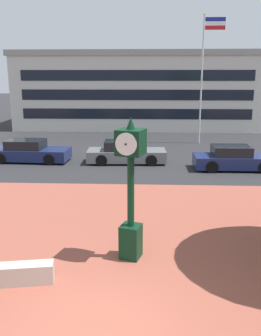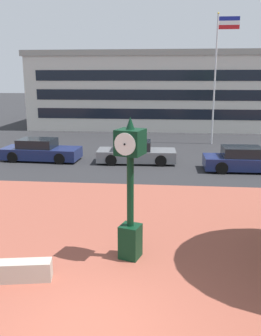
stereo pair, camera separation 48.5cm
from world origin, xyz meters
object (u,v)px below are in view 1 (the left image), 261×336
(car_street_far, at_px, (29,152))
(street_clock, at_px, (131,188))
(civic_building, at_px, (138,89))
(car_street_near, at_px, (126,153))
(car_street_mid, at_px, (234,159))
(flagpole_primary, at_px, (204,71))

(car_street_far, bearing_deg, street_clock, 32.28)
(car_street_far, relative_size, civic_building, 0.20)
(car_street_near, bearing_deg, civic_building, 177.02)
(street_clock, bearing_deg, car_street_mid, 81.06)
(car_street_far, xyz_separation_m, flagpole_primary, (10.91, 6.51, 4.68))
(car_street_mid, bearing_deg, flagpole_primary, -175.82)
(car_street_mid, relative_size, civic_building, 0.19)
(car_street_far, distance_m, flagpole_primary, 13.54)
(street_clock, bearing_deg, flagpole_primary, 93.89)
(car_street_far, xyz_separation_m, civic_building, (5.92, 17.93, 2.98))
(car_street_mid, bearing_deg, car_street_near, -102.81)
(street_clock, relative_size, car_street_far, 0.84)
(street_clock, bearing_deg, civic_building, 108.78)
(flagpole_primary, bearing_deg, car_street_near, -128.27)
(car_street_far, bearing_deg, car_street_near, 91.68)
(flagpole_primary, height_order, civic_building, flagpole_primary)
(street_clock, height_order, civic_building, civic_building)
(car_street_near, xyz_separation_m, car_street_mid, (5.88, -1.29, -0.00))
(street_clock, relative_size, car_street_mid, 0.90)
(car_street_near, height_order, car_street_mid, same)
(car_street_near, distance_m, car_street_mid, 6.01)
(street_clock, relative_size, car_street_near, 0.86)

